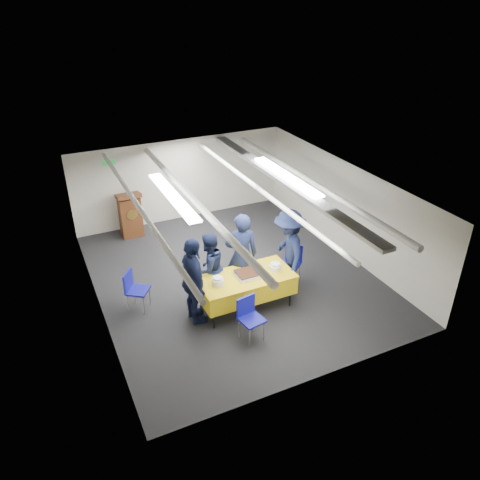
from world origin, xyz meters
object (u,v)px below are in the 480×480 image
podium (130,214)px  sailor_d (288,250)px  sheet_cake (249,273)px  chair_near (249,314)px  sailor_a (241,255)px  chair_right (292,259)px  chair_left (134,287)px  sailor_b (209,268)px  serving_table (246,285)px  sailor_c (194,281)px

podium → sailor_d: (2.52, -3.91, 0.32)m
sheet_cake → chair_near: (-0.41, -0.86, -0.28)m
chair_near → sailor_a: size_ratio=0.45×
chair_right → chair_left: size_ratio=1.00×
chair_right → podium: bearing=126.7°
chair_right → sailor_a: 1.33m
sailor_a → podium: bearing=-53.6°
sailor_b → serving_table: bearing=115.4°
chair_near → chair_right: size_ratio=1.00×
sailor_c → chair_right: bearing=-77.9°
podium → chair_right: (2.76, -3.70, -0.08)m
podium → sailor_a: 4.01m
chair_right → sailor_c: 2.57m
serving_table → sailor_b: size_ratio=1.23×
sheet_cake → chair_left: size_ratio=0.62×
sailor_a → sailor_b: 0.74m
serving_table → sheet_cake: bearing=-2.5°
serving_table → podium: bearing=107.8°
serving_table → sailor_a: sailor_a is taller
sailor_b → sailor_d: bearing=151.1°
sheet_cake → chair_right: bearing=20.8°
chair_near → serving_table: bearing=68.1°
sailor_b → chair_near: bearing=78.7°
chair_near → sailor_b: size_ratio=0.55×
chair_near → sailor_d: sailor_d is taller
chair_right → sailor_d: (-0.23, -0.21, 0.40)m
sheet_cake → chair_right: size_ratio=0.62×
serving_table → sailor_d: (1.17, 0.30, 0.37)m
serving_table → sailor_d: 1.26m
chair_near → sheet_cake: bearing=64.3°
chair_left → sailor_b: (1.51, -0.39, 0.26)m
sheet_cake → chair_left: 2.37m
chair_right → chair_left: same height
sailor_a → sailor_d: bearing=-176.7°
sheet_cake → sailor_c: bearing=177.7°
sailor_b → sailor_c: (-0.52, -0.52, 0.13)m
chair_near → sailor_b: bearing=99.1°
chair_near → sailor_d: 1.95m
chair_near → sailor_a: (0.49, 1.37, 0.43)m
sheet_cake → sailor_a: (0.07, 0.50, 0.14)m
sheet_cake → chair_left: chair_left is taller
sailor_c → serving_table: bearing=-90.6°
sheet_cake → podium: bearing=108.7°
chair_near → sailor_a: bearing=70.3°
sheet_cake → sailor_a: 0.53m
sheet_cake → serving_table: bearing=177.5°
chair_left → chair_near: bearing=-46.3°
serving_table → sailor_d: bearing=14.4°
sailor_a → sailor_d: (1.03, -0.20, -0.03)m
serving_table → sailor_b: 0.84m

